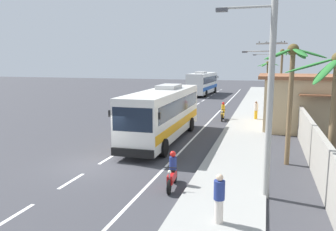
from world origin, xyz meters
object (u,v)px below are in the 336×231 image
object	(u,v)px
palm_nearest	(292,75)
coach_bus_far_lane	(203,83)
utility_pole_nearest	(270,57)
coach_bus_foreground	(163,112)
motorcycle_beside_bus	(223,113)
palm_fourth	(282,66)
utility_pole_mid	(269,72)
motorcycle_trailing	(172,173)
palm_third	(268,70)
palm_second	(336,93)
pedestrian_near_kerb	(219,197)
utility_pole_far	(272,66)
pedestrian_midwalk	(256,110)

from	to	relation	value
palm_nearest	coach_bus_far_lane	bearing A→B (deg)	107.63
utility_pole_nearest	coach_bus_foreground	bearing A→B (deg)	129.11
motorcycle_beside_bus	palm_fourth	world-z (taller)	palm_fourth
coach_bus_foreground	utility_pole_mid	size ratio (longest dim) A/B	1.38
motorcycle_trailing	palm_nearest	size ratio (longest dim) A/B	0.32
coach_bus_far_lane	utility_pole_mid	world-z (taller)	utility_pole_mid
utility_pole_nearest	palm_nearest	world-z (taller)	utility_pole_nearest
coach_bus_far_lane	motorcycle_beside_bus	xyz separation A→B (m)	(6.05, -22.13, -1.27)
motorcycle_beside_bus	palm_third	xyz separation A→B (m)	(3.70, 24.03, 3.29)
motorcycle_beside_bus	motorcycle_trailing	world-z (taller)	motorcycle_beside_bus
palm_second	palm_third	distance (m)	38.93
coach_bus_far_lane	palm_second	xyz separation A→B (m)	(12.56, -36.92, 2.08)
utility_pole_nearest	pedestrian_near_kerb	bearing A→B (deg)	-115.85
palm_fourth	utility_pole_far	bearing A→B (deg)	113.11
utility_pole_nearest	utility_pole_mid	xyz separation A→B (m)	(0.06, 16.88, -1.07)
utility_pole_nearest	palm_third	distance (m)	41.14
palm_fourth	coach_bus_foreground	bearing A→B (deg)	-109.82
pedestrian_near_kerb	utility_pole_mid	distance (m)	20.08
coach_bus_far_lane	palm_third	world-z (taller)	palm_third
palm_nearest	palm_third	xyz separation A→B (m)	(-1.19, 36.32, -0.67)
palm_nearest	palm_third	world-z (taller)	palm_nearest
utility_pole_far	utility_pole_nearest	bearing A→B (deg)	-90.78
motorcycle_trailing	pedestrian_midwalk	bearing A→B (deg)	80.91
utility_pole_nearest	coach_bus_far_lane	bearing A→B (deg)	104.09
pedestrian_near_kerb	palm_nearest	distance (m)	8.82
motorcycle_trailing	pedestrian_near_kerb	bearing A→B (deg)	-50.33
pedestrian_midwalk	utility_pole_nearest	distance (m)	18.32
motorcycle_beside_bus	pedestrian_midwalk	bearing A→B (deg)	12.82
coach_bus_far_lane	palm_nearest	xyz separation A→B (m)	(10.94, -34.42, 2.69)
utility_pole_far	palm_nearest	bearing A→B (deg)	-88.74
utility_pole_nearest	palm_second	xyz separation A→B (m)	(2.72, 2.28, -1.46)
utility_pole_nearest	palm_third	world-z (taller)	utility_pole_nearest
utility_pole_far	motorcycle_trailing	bearing A→B (deg)	-97.11
utility_pole_mid	utility_pole_nearest	bearing A→B (deg)	-90.19
coach_bus_foreground	pedestrian_near_kerb	size ratio (longest dim) A/B	6.91
pedestrian_near_kerb	pedestrian_midwalk	xyz separation A→B (m)	(0.47, 20.59, -0.03)
motorcycle_beside_bus	palm_nearest	distance (m)	13.81
motorcycle_trailing	palm_second	bearing A→B (deg)	19.38
palm_third	palm_nearest	bearing A→B (deg)	-88.13
palm_second	palm_fourth	size ratio (longest dim) A/B	0.84
palm_third	coach_bus_foreground	bearing A→B (deg)	-101.36
palm_nearest	palm_third	distance (m)	36.35
pedestrian_near_kerb	coach_bus_far_lane	bearing A→B (deg)	16.22
motorcycle_trailing	pedestrian_near_kerb	size ratio (longest dim) A/B	1.20
coach_bus_foreground	pedestrian_near_kerb	bearing A→B (deg)	-64.40
coach_bus_far_lane	utility_pole_far	bearing A→B (deg)	-27.87
coach_bus_foreground	palm_third	world-z (taller)	palm_third
coach_bus_foreground	palm_nearest	distance (m)	8.94
pedestrian_midwalk	pedestrian_near_kerb	bearing A→B (deg)	-17.54
pedestrian_near_kerb	palm_fourth	distance (m)	34.34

